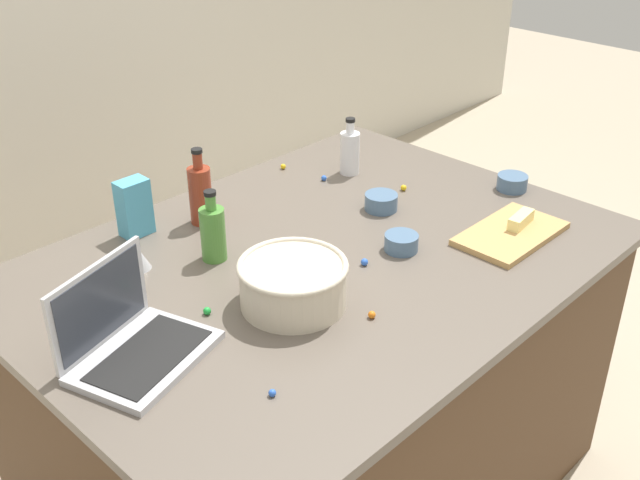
# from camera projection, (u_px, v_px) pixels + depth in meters

# --- Properties ---
(island_counter) EXTENTS (1.66, 1.20, 0.90)m
(island_counter) POSITION_uv_depth(u_px,v_px,m) (320.00, 382.00, 2.33)
(island_counter) COLOR #4C331E
(island_counter) RESTS_ON ground
(laptop) EXTENTS (0.36, 0.31, 0.22)m
(laptop) POSITION_uv_depth(u_px,v_px,m) (130.00, 339.00, 1.70)
(laptop) COLOR #B7B7BC
(laptop) RESTS_ON island_counter
(mixing_bowl_large) EXTENTS (0.28, 0.28, 0.12)m
(mixing_bowl_large) POSITION_uv_depth(u_px,v_px,m) (293.00, 283.00, 1.87)
(mixing_bowl_large) COLOR beige
(mixing_bowl_large) RESTS_ON island_counter
(bottle_olive) EXTENTS (0.07, 0.07, 0.21)m
(bottle_olive) POSITION_uv_depth(u_px,v_px,m) (213.00, 232.00, 2.06)
(bottle_olive) COLOR #4C8C38
(bottle_olive) RESTS_ON island_counter
(bottle_vinegar) EXTENTS (0.07, 0.07, 0.20)m
(bottle_vinegar) POSITION_uv_depth(u_px,v_px,m) (350.00, 151.00, 2.57)
(bottle_vinegar) COLOR white
(bottle_vinegar) RESTS_ON island_counter
(bottle_soy) EXTENTS (0.07, 0.07, 0.24)m
(bottle_soy) POSITION_uv_depth(u_px,v_px,m) (200.00, 193.00, 2.24)
(bottle_soy) COLOR maroon
(bottle_soy) RESTS_ON island_counter
(cutting_board) EXTENTS (0.34, 0.20, 0.02)m
(cutting_board) POSITION_uv_depth(u_px,v_px,m) (511.00, 234.00, 2.21)
(cutting_board) COLOR tan
(cutting_board) RESTS_ON island_counter
(butter_stick_left) EXTENTS (0.11, 0.05, 0.04)m
(butter_stick_left) POSITION_uv_depth(u_px,v_px,m) (521.00, 220.00, 2.23)
(butter_stick_left) COLOR #F4E58C
(butter_stick_left) RESTS_ON cutting_board
(ramekin_small) EXTENTS (0.10, 0.10, 0.05)m
(ramekin_small) POSITION_uv_depth(u_px,v_px,m) (512.00, 182.00, 2.48)
(ramekin_small) COLOR slate
(ramekin_small) RESTS_ON island_counter
(ramekin_medium) EXTENTS (0.10, 0.10, 0.05)m
(ramekin_medium) POSITION_uv_depth(u_px,v_px,m) (401.00, 242.00, 2.13)
(ramekin_medium) COLOR slate
(ramekin_medium) RESTS_ON island_counter
(ramekin_wide) EXTENTS (0.10, 0.10, 0.05)m
(ramekin_wide) POSITION_uv_depth(u_px,v_px,m) (381.00, 202.00, 2.35)
(ramekin_wide) COLOR slate
(ramekin_wide) RESTS_ON island_counter
(kitchen_timer) EXTENTS (0.07, 0.07, 0.08)m
(kitchen_timer) POSITION_uv_depth(u_px,v_px,m) (137.00, 257.00, 2.04)
(kitchen_timer) COLOR #B2B2B7
(kitchen_timer) RESTS_ON island_counter
(candy_bag) EXTENTS (0.09, 0.06, 0.17)m
(candy_bag) POSITION_uv_depth(u_px,v_px,m) (134.00, 208.00, 2.19)
(candy_bag) COLOR #4CA5CC
(candy_bag) RESTS_ON island_counter
(candy_0) EXTENTS (0.02, 0.02, 0.02)m
(candy_0) POSITION_uv_depth(u_px,v_px,m) (283.00, 166.00, 2.63)
(candy_0) COLOR yellow
(candy_0) RESTS_ON island_counter
(candy_1) EXTENTS (0.02, 0.02, 0.02)m
(candy_1) POSITION_uv_depth(u_px,v_px,m) (372.00, 315.00, 1.85)
(candy_1) COLOR orange
(candy_1) RESTS_ON island_counter
(candy_3) EXTENTS (0.02, 0.02, 0.02)m
(candy_3) POSITION_uv_depth(u_px,v_px,m) (324.00, 178.00, 2.55)
(candy_3) COLOR blue
(candy_3) RESTS_ON island_counter
(candy_4) EXTENTS (0.02, 0.02, 0.02)m
(candy_4) POSITION_uv_depth(u_px,v_px,m) (206.00, 310.00, 1.86)
(candy_4) COLOR green
(candy_4) RESTS_ON island_counter
(candy_5) EXTENTS (0.02, 0.02, 0.02)m
(candy_5) POSITION_uv_depth(u_px,v_px,m) (272.00, 393.00, 1.60)
(candy_5) COLOR blue
(candy_5) RESTS_ON island_counter
(candy_6) EXTENTS (0.01, 0.01, 0.01)m
(candy_6) POSITION_uv_depth(u_px,v_px,m) (96.00, 281.00, 1.99)
(candy_6) COLOR green
(candy_6) RESTS_ON island_counter
(candy_7) EXTENTS (0.02, 0.02, 0.02)m
(candy_7) POSITION_uv_depth(u_px,v_px,m) (364.00, 262.00, 2.06)
(candy_7) COLOR blue
(candy_7) RESTS_ON island_counter
(candy_8) EXTENTS (0.02, 0.02, 0.02)m
(candy_8) POSITION_uv_depth(u_px,v_px,m) (404.00, 188.00, 2.48)
(candy_8) COLOR yellow
(candy_8) RESTS_ON island_counter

